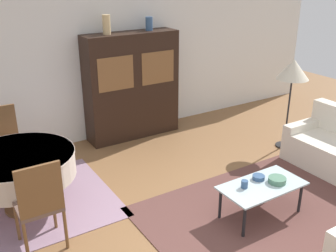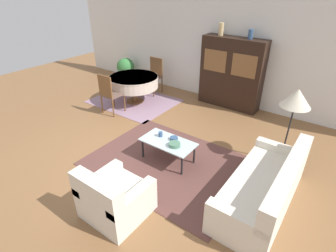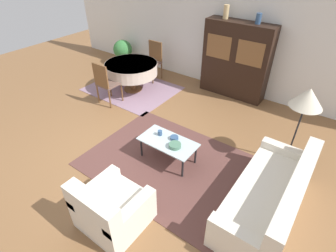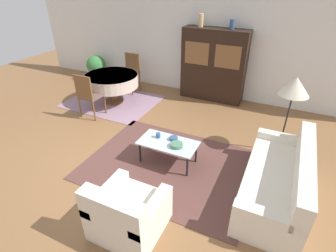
{
  "view_description": "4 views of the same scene",
  "coord_description": "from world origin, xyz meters",
  "px_view_note": "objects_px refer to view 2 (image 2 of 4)",
  "views": [
    {
      "loc": [
        -2.19,
        -2.42,
        2.79
      ],
      "look_at": [
        0.2,
        1.4,
        0.95
      ],
      "focal_mm": 42.0,
      "sensor_mm": 36.0,
      "label": 1
    },
    {
      "loc": [
        3.25,
        -2.91,
        3.04
      ],
      "look_at": [
        0.86,
        0.37,
        0.75
      ],
      "focal_mm": 28.0,
      "sensor_mm": 36.0,
      "label": 2
    },
    {
      "loc": [
        2.94,
        -2.5,
        3.29
      ],
      "look_at": [
        0.86,
        0.37,
        0.75
      ],
      "focal_mm": 28.0,
      "sensor_mm": 36.0,
      "label": 3
    },
    {
      "loc": [
        2.46,
        -2.99,
        2.96
      ],
      "look_at": [
        0.86,
        0.37,
        0.75
      ],
      "focal_mm": 28.0,
      "sensor_mm": 36.0,
      "label": 4
    }
  ],
  "objects_px": {
    "display_cabinet": "(231,73)",
    "dining_chair_far": "(154,74)",
    "vase_tall": "(221,29)",
    "potted_plant": "(126,68)",
    "armchair": "(114,199)",
    "dining_chair_near": "(109,92)",
    "cup": "(160,134)",
    "coffee_table": "(168,143)",
    "vase_short": "(251,34)",
    "bowl_small": "(174,138)",
    "couch": "(265,189)",
    "bowl": "(175,145)",
    "floor_lamp": "(296,100)",
    "dining_table": "(134,82)"
  },
  "relations": [
    {
      "from": "floor_lamp",
      "to": "bowl",
      "type": "xyz_separation_m",
      "value": [
        -1.57,
        -1.28,
        -0.82
      ]
    },
    {
      "from": "dining_chair_near",
      "to": "vase_short",
      "type": "distance_m",
      "value": 3.65
    },
    {
      "from": "couch",
      "to": "armchair",
      "type": "bearing_deg",
      "value": 131.24
    },
    {
      "from": "vase_tall",
      "to": "vase_short",
      "type": "bearing_deg",
      "value": 0.0
    },
    {
      "from": "cup",
      "to": "bowl_small",
      "type": "distance_m",
      "value": 0.28
    },
    {
      "from": "bowl",
      "to": "vase_short",
      "type": "relative_size",
      "value": 0.94
    },
    {
      "from": "vase_tall",
      "to": "potted_plant",
      "type": "height_order",
      "value": "vase_tall"
    },
    {
      "from": "cup",
      "to": "vase_tall",
      "type": "xyz_separation_m",
      "value": [
        -0.33,
        2.93,
        1.48
      ]
    },
    {
      "from": "dining_chair_far",
      "to": "potted_plant",
      "type": "bearing_deg",
      "value": -10.49
    },
    {
      "from": "armchair",
      "to": "potted_plant",
      "type": "xyz_separation_m",
      "value": [
        -3.95,
        4.33,
        0.14
      ]
    },
    {
      "from": "bowl_small",
      "to": "vase_short",
      "type": "relative_size",
      "value": 0.66
    },
    {
      "from": "floor_lamp",
      "to": "display_cabinet",
      "type": "bearing_deg",
      "value": 137.28
    },
    {
      "from": "bowl",
      "to": "vase_short",
      "type": "xyz_separation_m",
      "value": [
        0.02,
        3.04,
        1.46
      ]
    },
    {
      "from": "vase_tall",
      "to": "vase_short",
      "type": "xyz_separation_m",
      "value": [
        0.76,
        0.0,
        -0.04
      ]
    },
    {
      "from": "dining_chair_near",
      "to": "potted_plant",
      "type": "xyz_separation_m",
      "value": [
        -1.44,
        2.05,
        -0.14
      ]
    },
    {
      "from": "dining_chair_near",
      "to": "bowl_small",
      "type": "xyz_separation_m",
      "value": [
        2.41,
        -0.64,
        -0.14
      ]
    },
    {
      "from": "vase_tall",
      "to": "potted_plant",
      "type": "xyz_separation_m",
      "value": [
        -3.24,
        -0.18,
        -1.5
      ]
    },
    {
      "from": "armchair",
      "to": "floor_lamp",
      "type": "distance_m",
      "value": 3.33
    },
    {
      "from": "dining_chair_far",
      "to": "vase_tall",
      "type": "bearing_deg",
      "value": -166.05
    },
    {
      "from": "couch",
      "to": "bowl",
      "type": "relative_size",
      "value": 9.64
    },
    {
      "from": "display_cabinet",
      "to": "floor_lamp",
      "type": "xyz_separation_m",
      "value": [
        1.91,
        -1.76,
        0.37
      ]
    },
    {
      "from": "dining_table",
      "to": "dining_chair_far",
      "type": "bearing_deg",
      "value": 90.0
    },
    {
      "from": "bowl",
      "to": "vase_tall",
      "type": "height_order",
      "value": "vase_tall"
    },
    {
      "from": "coffee_table",
      "to": "display_cabinet",
      "type": "distance_m",
      "value": 3.04
    },
    {
      "from": "dining_chair_near",
      "to": "vase_tall",
      "type": "distance_m",
      "value": 3.18
    },
    {
      "from": "vase_short",
      "to": "couch",
      "type": "bearing_deg",
      "value": -61.95
    },
    {
      "from": "coffee_table",
      "to": "potted_plant",
      "type": "bearing_deg",
      "value": 143.5
    },
    {
      "from": "dining_chair_far",
      "to": "vase_tall",
      "type": "distance_m",
      "value": 2.31
    },
    {
      "from": "display_cabinet",
      "to": "bowl_small",
      "type": "height_order",
      "value": "display_cabinet"
    },
    {
      "from": "coffee_table",
      "to": "cup",
      "type": "xyz_separation_m",
      "value": [
        -0.22,
        0.06,
        0.09
      ]
    },
    {
      "from": "display_cabinet",
      "to": "cup",
      "type": "xyz_separation_m",
      "value": [
        -0.07,
        -2.93,
        -0.43
      ]
    },
    {
      "from": "floor_lamp",
      "to": "vase_short",
      "type": "bearing_deg",
      "value": 131.39
    },
    {
      "from": "dining_table",
      "to": "dining_chair_far",
      "type": "height_order",
      "value": "dining_chair_far"
    },
    {
      "from": "vase_tall",
      "to": "potted_plant",
      "type": "bearing_deg",
      "value": -176.79
    },
    {
      "from": "couch",
      "to": "potted_plant",
      "type": "height_order",
      "value": "couch"
    },
    {
      "from": "cup",
      "to": "bowl_small",
      "type": "bearing_deg",
      "value": 11.0
    },
    {
      "from": "coffee_table",
      "to": "floor_lamp",
      "type": "bearing_deg",
      "value": 34.94
    },
    {
      "from": "dining_table",
      "to": "vase_tall",
      "type": "distance_m",
      "value": 2.62
    },
    {
      "from": "bowl",
      "to": "bowl_small",
      "type": "relative_size",
      "value": 1.43
    },
    {
      "from": "couch",
      "to": "coffee_table",
      "type": "distance_m",
      "value": 1.83
    },
    {
      "from": "armchair",
      "to": "bowl_small",
      "type": "xyz_separation_m",
      "value": [
        -0.1,
        1.64,
        0.14
      ]
    },
    {
      "from": "vase_short",
      "to": "coffee_table",
      "type": "bearing_deg",
      "value": -93.88
    },
    {
      "from": "dining_chair_near",
      "to": "armchair",
      "type": "bearing_deg",
      "value": -42.27
    },
    {
      "from": "bowl_small",
      "to": "vase_tall",
      "type": "bearing_deg",
      "value": 101.89
    },
    {
      "from": "display_cabinet",
      "to": "dining_chair_far",
      "type": "bearing_deg",
      "value": -168.54
    },
    {
      "from": "bowl",
      "to": "dining_chair_far",
      "type": "bearing_deg",
      "value": 134.39
    },
    {
      "from": "coffee_table",
      "to": "floor_lamp",
      "type": "xyz_separation_m",
      "value": [
        1.76,
        1.23,
        0.9
      ]
    },
    {
      "from": "couch",
      "to": "bowl_small",
      "type": "distance_m",
      "value": 1.79
    },
    {
      "from": "bowl_small",
      "to": "couch",
      "type": "bearing_deg",
      "value": -5.58
    },
    {
      "from": "cup",
      "to": "bowl_small",
      "type": "relative_size",
      "value": 0.63
    }
  ]
}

